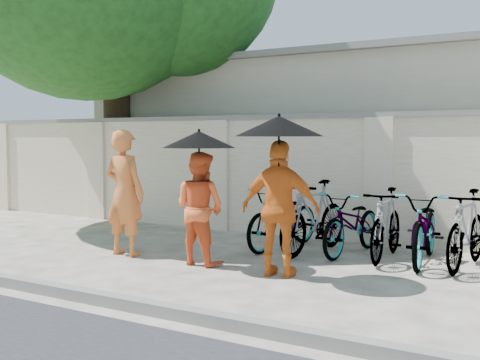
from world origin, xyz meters
The scene contains 15 objects.
ground centered at (0.00, 0.00, 0.00)m, with size 80.00×80.00×0.00m, color beige.
kerb centered at (0.00, -1.70, 0.06)m, with size 40.00×0.16×0.12m, color slate.
compound_wall centered at (1.00, 3.20, 1.00)m, with size 20.00×0.30×2.00m, color white.
building_behind centered at (2.00, 7.00, 1.60)m, with size 14.00×6.00×3.20m, color #B6AD8E.
monk_left centered at (-0.85, 0.37, 0.90)m, with size 0.66×0.43×1.80m, color orange.
monk_center centered at (0.42, 0.42, 0.75)m, with size 0.73×0.57×1.50m, color #FF642B.
parasol_center centered at (0.47, 0.34, 1.66)m, with size 0.96×0.96×0.92m.
monk_right centered at (1.68, 0.32, 0.83)m, with size 0.97×0.40×1.65m, color orange.
parasol_right centered at (1.70, 0.24, 1.82)m, with size 1.06×1.06×1.00m.
bike_0 centered at (0.88, 1.99, 0.47)m, with size 0.62×1.78×0.94m, color #AAAAAA.
bike_1 centered at (1.40, 1.91, 0.53)m, with size 0.50×1.76×1.06m, color #AAAAAA.
bike_2 centered at (1.93, 2.10, 0.45)m, with size 0.60×1.72×0.91m, color #AAAAAA.
bike_3 centered at (2.46, 1.96, 0.49)m, with size 0.46×1.64×0.99m, color #AAAAAA.
bike_4 centered at (2.99, 1.99, 0.48)m, with size 0.64×1.84×0.97m, color #AAAAAA.
bike_5 centered at (3.52, 1.93, 0.51)m, with size 0.48×1.69×1.02m, color #AAAAAA.
Camera 1 is at (4.97, -6.08, 1.68)m, focal length 45.00 mm.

